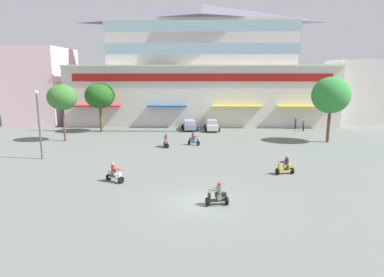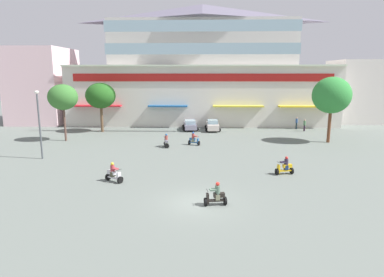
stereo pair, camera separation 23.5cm
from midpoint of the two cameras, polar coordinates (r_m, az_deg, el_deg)
name	(u,v)px [view 1 (the left image)]	position (r m, az deg, el deg)	size (l,w,h in m)	color
ground_plane	(201,154)	(34.12, 1.33, -2.70)	(128.00, 128.00, 0.00)	slate
colonial_building	(201,71)	(56.99, 1.45, 11.50)	(42.00, 18.72, 19.18)	silver
flank_building_left	(43,86)	(61.64, -24.32, 8.25)	(8.52, 11.07, 12.18)	#F4CBD3
flank_building_right	(367,91)	(64.30, 27.72, 7.19)	(12.09, 8.61, 10.27)	silver
plaza_tree_0	(62,97)	(42.96, -21.50, 6.56)	(3.54, 3.19, 6.87)	brown
plaza_tree_1	(331,95)	(42.48, 22.55, 6.84)	(4.46, 4.14, 7.75)	brown
plaza_tree_2	(100,96)	(48.11, -15.65, 7.05)	(4.11, 4.07, 6.86)	brown
parked_car_0	(189,125)	(48.58, -0.57, 2.34)	(2.56, 4.38, 1.41)	gray
parked_car_1	(212,125)	(48.09, 3.28, 2.30)	(2.32, 4.44, 1.53)	beige
scooter_rider_0	(114,174)	(26.20, -13.40, -5.91)	(1.53, 1.24, 1.51)	black
scooter_rider_1	(285,167)	(28.38, 15.46, -4.69)	(1.54, 0.85, 1.51)	black
scooter_rider_2	(194,140)	(38.29, 0.12, -0.20)	(1.40, 0.93, 1.55)	black
scooter_rider_3	(166,141)	(37.37, -4.63, -0.50)	(0.78, 1.52, 1.55)	black
scooter_rider_4	(217,196)	(21.20, 4.06, -9.76)	(1.47, 0.76, 1.52)	black
pedestrian_0	(304,124)	(50.04, 18.44, 2.31)	(0.37, 0.37, 1.70)	#281829
pedestrian_1	(296,122)	(51.60, 17.20, 2.69)	(0.46, 0.46, 1.77)	black
streetlamp_near	(39,120)	(34.71, -24.94, 2.95)	(0.40, 0.40, 6.56)	#474C51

